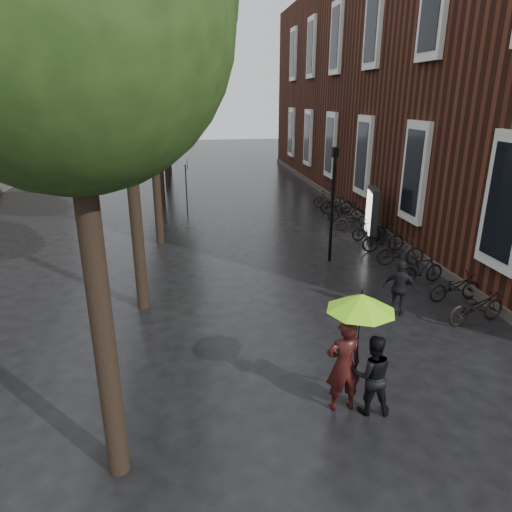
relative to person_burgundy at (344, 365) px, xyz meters
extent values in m
plane|color=black|center=(0.05, -1.94, -0.93)|extent=(120.00, 120.00, 0.00)
cube|color=#38160F|center=(10.55, 17.56, 5.07)|extent=(10.00, 33.00, 12.00)
cube|color=silver|center=(5.50, 3.56, 2.07)|extent=(0.25, 1.60, 3.60)
cube|color=black|center=(5.40, 3.56, 2.07)|extent=(0.10, 1.20, 3.00)
cube|color=silver|center=(5.50, 8.56, 2.07)|extent=(0.25, 1.60, 3.60)
cube|color=black|center=(5.40, 8.56, 2.07)|extent=(0.10, 1.20, 3.00)
cube|color=silver|center=(5.50, 8.56, 7.57)|extent=(0.25, 1.60, 3.60)
cube|color=black|center=(5.40, 8.56, 7.57)|extent=(0.10, 1.20, 3.00)
cube|color=silver|center=(5.50, 13.56, 2.07)|extent=(0.25, 1.60, 3.60)
cube|color=black|center=(5.40, 13.56, 2.07)|extent=(0.10, 1.20, 3.00)
cube|color=silver|center=(5.50, 13.56, 7.57)|extent=(0.25, 1.60, 3.60)
cube|color=black|center=(5.40, 13.56, 7.57)|extent=(0.10, 1.20, 3.00)
cube|color=silver|center=(5.50, 18.56, 2.07)|extent=(0.25, 1.60, 3.60)
cube|color=black|center=(5.40, 18.56, 2.07)|extent=(0.10, 1.20, 3.00)
cube|color=silver|center=(5.50, 18.56, 7.57)|extent=(0.25, 1.60, 3.60)
cube|color=black|center=(5.40, 18.56, 7.57)|extent=(0.10, 1.20, 3.00)
cube|color=silver|center=(5.50, 23.56, 2.07)|extent=(0.25, 1.60, 3.60)
cube|color=black|center=(5.40, 23.56, 2.07)|extent=(0.10, 1.20, 3.00)
cube|color=silver|center=(5.50, 23.56, 7.57)|extent=(0.25, 1.60, 3.60)
cube|color=black|center=(5.40, 23.56, 7.57)|extent=(0.10, 1.20, 3.00)
cube|color=silver|center=(5.50, 28.56, 2.07)|extent=(0.25, 1.60, 3.60)
cube|color=black|center=(5.40, 28.56, 2.07)|extent=(0.10, 1.20, 3.00)
cube|color=silver|center=(5.50, 28.56, 7.57)|extent=(0.25, 1.60, 3.60)
cube|color=black|center=(5.40, 28.56, 7.57)|extent=(0.10, 1.20, 3.00)
cube|color=#3F3833|center=(5.65, 17.56, -0.78)|extent=(0.40, 33.00, 0.30)
cylinder|color=black|center=(-3.95, -0.94, 1.41)|extent=(0.32, 0.32, 4.68)
cylinder|color=black|center=(-4.05, 5.06, 1.33)|extent=(0.32, 0.32, 4.51)
cylinder|color=black|center=(-3.85, 11.06, 1.55)|extent=(0.32, 0.32, 4.95)
cylinder|color=black|center=(-4.00, 17.06, 1.27)|extent=(0.32, 0.32, 4.40)
cylinder|color=black|center=(-3.90, 23.06, 1.46)|extent=(0.32, 0.32, 4.79)
cylinder|color=black|center=(-3.95, 29.06, 1.35)|extent=(0.32, 0.32, 4.57)
imported|color=black|center=(0.00, 0.00, 0.00)|extent=(0.69, 0.47, 1.86)
imported|color=black|center=(0.49, -0.16, -0.14)|extent=(0.86, 0.73, 1.57)
cylinder|color=black|center=(0.22, -0.04, 0.48)|extent=(0.02, 0.02, 1.58)
cone|color=#8FFF1A|center=(0.22, -0.04, 1.27)|extent=(1.24, 1.24, 0.32)
cylinder|color=black|center=(0.22, -0.04, 1.47)|extent=(0.02, 0.02, 0.08)
imported|color=black|center=(2.78, 3.55, -0.16)|extent=(0.96, 0.80, 1.54)
imported|color=black|center=(4.58, 2.81, -0.48)|extent=(1.80, 0.91, 0.90)
imported|color=black|center=(4.80, 4.19, -0.51)|extent=(1.64, 0.68, 0.84)
imported|color=black|center=(4.48, 5.53, -0.47)|extent=(1.57, 0.63, 0.92)
imported|color=black|center=(4.53, 7.16, -0.43)|extent=(1.71, 0.69, 1.00)
imported|color=black|center=(4.56, 8.66, -0.43)|extent=(1.66, 0.48, 1.00)
imported|color=black|center=(4.60, 10.13, -0.48)|extent=(1.53, 0.51, 0.90)
imported|color=black|center=(4.51, 11.66, -0.49)|extent=(1.68, 0.59, 0.88)
imported|color=black|center=(4.67, 13.30, -0.47)|extent=(1.76, 0.63, 0.92)
imported|color=black|center=(4.70, 14.73, -0.43)|extent=(1.70, 0.61, 1.00)
imported|color=black|center=(4.65, 16.11, -0.48)|extent=(1.55, 0.64, 0.90)
cube|color=black|center=(4.81, 10.49, 0.11)|extent=(0.29, 1.38, 2.08)
cube|color=beige|center=(4.66, 10.49, 0.16)|extent=(0.04, 1.16, 1.71)
cylinder|color=black|center=(2.26, 8.00, 0.94)|extent=(0.11, 0.11, 3.74)
cube|color=black|center=(2.26, 8.00, 2.91)|extent=(0.21, 0.21, 0.33)
sphere|color=#FFE5B2|center=(2.26, 8.00, 2.91)|extent=(0.17, 0.17, 0.17)
cylinder|color=#262628|center=(-2.73, 15.91, 0.30)|extent=(0.06, 0.06, 2.45)
cylinder|color=#0E2A9B|center=(-2.63, 15.91, 1.53)|extent=(0.03, 0.49, 0.49)
camera|label=1|loc=(-2.67, -6.90, 4.65)|focal=32.00mm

